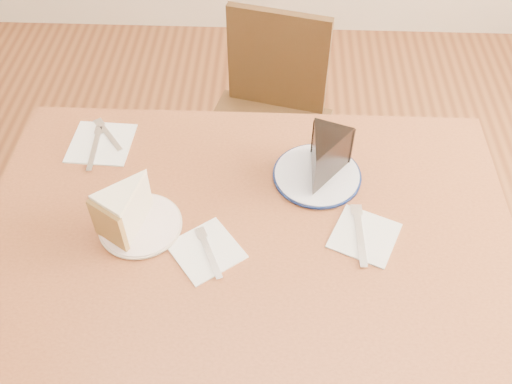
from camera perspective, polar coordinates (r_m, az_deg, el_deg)
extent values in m
plane|color=#4E2815|center=(1.92, -0.65, -17.64)|extent=(4.00, 4.00, 0.00)
cube|color=#592C18|center=(1.29, -0.92, -4.32)|extent=(1.20, 0.80, 0.04)
cylinder|color=#33180F|center=(1.89, -16.82, -2.30)|extent=(0.06, 0.06, 0.71)
cylinder|color=#33180F|center=(1.86, 16.69, -3.37)|extent=(0.06, 0.06, 0.71)
cube|color=black|center=(1.94, 0.65, 5.18)|extent=(0.49, 0.49, 0.04)
cylinder|color=black|center=(2.19, 6.12, 2.92)|extent=(0.04, 0.04, 0.41)
cylinder|color=black|center=(2.25, -2.42, 4.67)|extent=(0.04, 0.04, 0.41)
cylinder|color=black|center=(1.97, 4.03, -3.88)|extent=(0.04, 0.04, 0.41)
cylinder|color=black|center=(2.03, -5.37, -1.75)|extent=(0.04, 0.04, 0.41)
cube|color=black|center=(1.94, 2.19, 13.01)|extent=(0.34, 0.11, 0.36)
cylinder|color=white|center=(1.30, -11.47, -3.29)|extent=(0.18, 0.18, 0.01)
cylinder|color=white|center=(1.38, 6.11, 1.67)|extent=(0.20, 0.20, 0.01)
cube|color=white|center=(1.24, -5.00, -5.86)|extent=(0.19, 0.19, 0.00)
cube|color=white|center=(1.28, 10.79, -4.30)|extent=(0.18, 0.18, 0.00)
cube|color=white|center=(1.51, -15.22, 4.74)|extent=(0.16, 0.16, 0.00)
cube|color=silver|center=(1.23, -4.70, -6.12)|extent=(0.07, 0.13, 0.00)
cube|color=silver|center=(1.28, 10.34, -4.28)|extent=(0.02, 0.17, 0.00)
cube|color=silver|center=(1.52, -14.53, 5.54)|extent=(0.10, 0.12, 0.00)
cube|color=silver|center=(1.50, -15.84, 4.22)|extent=(0.02, 0.16, 0.00)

